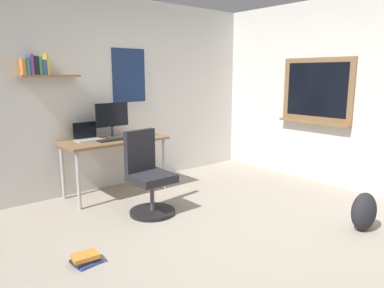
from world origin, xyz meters
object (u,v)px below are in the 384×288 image
(monitor_primary, at_px, (112,118))
(coffee_mug, at_px, (152,131))
(desk, at_px, (114,145))
(backpack, at_px, (364,211))
(laptop, at_px, (87,136))
(keyboard, at_px, (112,140))
(computer_mouse, at_px, (131,137))
(book_stack_on_floor, at_px, (86,259))
(office_chair, at_px, (148,178))

(monitor_primary, height_order, coffee_mug, monitor_primary)
(desk, distance_m, backpack, 3.03)
(laptop, relative_size, coffee_mug, 3.37)
(keyboard, relative_size, backpack, 0.93)
(desk, distance_m, laptop, 0.36)
(laptop, bearing_deg, computer_mouse, -23.35)
(coffee_mug, xyz_separation_m, book_stack_on_floor, (-1.66, -1.45, -0.74))
(coffee_mug, bearing_deg, keyboard, -175.53)
(desk, height_order, computer_mouse, computer_mouse)
(desk, bearing_deg, office_chair, -92.58)
(desk, bearing_deg, computer_mouse, -19.70)
(backpack, bearing_deg, book_stack_on_floor, 154.33)
(coffee_mug, relative_size, backpack, 0.23)
(computer_mouse, relative_size, backpack, 0.26)
(laptop, relative_size, backpack, 0.78)
(monitor_primary, height_order, keyboard, monitor_primary)
(computer_mouse, xyz_separation_m, coffee_mug, (0.36, 0.05, 0.03))
(monitor_primary, relative_size, backpack, 1.17)
(office_chair, xyz_separation_m, book_stack_on_floor, (-1.05, -0.64, -0.36))
(keyboard, bearing_deg, laptop, 136.60)
(book_stack_on_floor, bearing_deg, computer_mouse, 47.12)
(office_chair, relative_size, coffee_mug, 10.33)
(desk, xyz_separation_m, monitor_primary, (0.03, 0.10, 0.35))
(laptop, bearing_deg, coffee_mug, -11.16)
(office_chair, relative_size, monitor_primary, 2.05)
(office_chair, distance_m, keyboard, 0.84)
(laptop, height_order, monitor_primary, monitor_primary)
(desk, distance_m, computer_mouse, 0.25)
(keyboard, relative_size, computer_mouse, 3.56)
(keyboard, height_order, computer_mouse, computer_mouse)
(desk, distance_m, monitor_primary, 0.36)
(office_chair, height_order, computer_mouse, office_chair)
(desk, relative_size, laptop, 4.34)
(keyboard, height_order, coffee_mug, coffee_mug)
(office_chair, bearing_deg, book_stack_on_floor, -148.85)
(office_chair, distance_m, monitor_primary, 1.12)
(laptop, distance_m, keyboard, 0.33)
(office_chair, distance_m, laptop, 1.09)
(desk, xyz_separation_m, keyboard, (-0.07, -0.08, 0.09))
(office_chair, xyz_separation_m, coffee_mug, (0.61, 0.82, 0.38))
(monitor_primary, bearing_deg, backpack, -64.17)
(laptop, bearing_deg, office_chair, -75.04)
(keyboard, distance_m, computer_mouse, 0.28)
(backpack, bearing_deg, coffee_mug, 106.84)
(backpack, height_order, book_stack_on_floor, backpack)
(coffee_mug, distance_m, backpack, 2.82)
(office_chair, bearing_deg, backpack, -52.26)
(keyboard, distance_m, backpack, 3.01)
(monitor_primary, relative_size, book_stack_on_floor, 1.92)
(office_chair, bearing_deg, laptop, 104.96)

